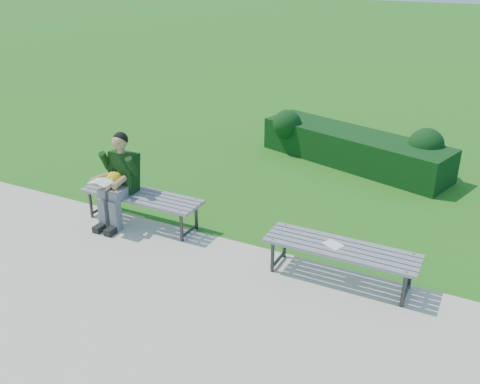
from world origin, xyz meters
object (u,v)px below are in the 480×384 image
Objects in this scene: bench_left at (141,198)px; bench_right at (341,251)px; seated_boy at (118,177)px; paper_sheet at (333,245)px; hedge at (355,146)px.

bench_left is 1.00× the size of bench_right.
seated_boy is 4.95× the size of paper_sheet.
bench_right is (0.91, -3.85, 0.07)m from hedge.
bench_left reaches higher than paper_sheet.
seated_boy is at bearing -162.97° from bench_left.
hedge reaches higher than bench_left.
bench_left and bench_right have the same top height.
paper_sheet is at bearing 180.00° from bench_right.
seated_boy reaches higher than hedge.
bench_left is at bearing 177.22° from paper_sheet.
hedge reaches higher than paper_sheet.
hedge is 3.94m from paper_sheet.
bench_right is at bearing -2.69° from bench_left.
paper_sheet is (3.15, -0.05, -0.24)m from seated_boy.
paper_sheet is (2.85, -0.14, 0.06)m from bench_left.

